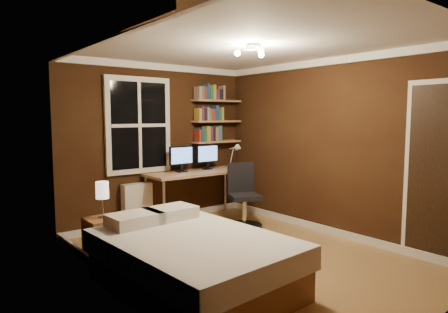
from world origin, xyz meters
TOP-DOWN VIEW (x-y plane):
  - floor at (0.00, 0.00)m, footprint 4.20×4.20m
  - wall_back at (0.00, 2.10)m, footprint 3.20×0.04m
  - wall_left at (-1.60, 0.00)m, footprint 0.04×4.20m
  - wall_right at (1.60, 0.00)m, footprint 0.04×4.20m
  - ceiling at (0.00, 0.00)m, footprint 3.20×4.20m
  - window at (-0.35, 2.06)m, footprint 1.06×0.06m
  - door at (1.59, -1.55)m, footprint 0.03×0.82m
  - ceiling_fixture at (0.00, -0.10)m, footprint 0.44×0.44m
  - bookshelf_lower at (1.08, 1.98)m, footprint 0.92×0.22m
  - books_row_lower at (1.08, 1.98)m, footprint 0.48×0.16m
  - bookshelf_middle at (1.08, 1.98)m, footprint 0.92×0.22m
  - books_row_middle at (1.08, 1.98)m, footprint 0.54×0.16m
  - bookshelf_upper at (1.08, 1.98)m, footprint 0.92×0.22m
  - books_row_upper at (1.08, 1.98)m, footprint 0.54×0.16m
  - bed at (-1.00, -0.34)m, footprint 1.51×2.02m
  - nightstand at (-1.35, 1.03)m, footprint 0.40×0.40m
  - bedside_lamp at (-1.35, 1.03)m, footprint 0.15×0.15m
  - radiator at (-0.45, 1.98)m, footprint 0.45×0.16m
  - desk at (0.52, 1.76)m, footprint 1.70×0.64m
  - monitor_left at (0.27, 1.85)m, footprint 0.43×0.12m
  - monitor_right at (0.78, 1.85)m, footprint 0.43×0.12m
  - desk_lamp at (1.18, 1.63)m, footprint 0.14×0.32m
  - office_chair at (0.84, 1.00)m, footprint 0.58×0.58m

SIDE VIEW (x-z plane):
  - floor at x=0.00m, z-range 0.00..0.00m
  - nightstand at x=-1.35m, z-range 0.00..0.49m
  - bed at x=-1.00m, z-range -0.05..0.61m
  - radiator at x=-0.45m, z-range 0.00..0.68m
  - office_chair at x=0.84m, z-range -0.12..0.86m
  - bedside_lamp at x=-1.35m, z-range 0.49..0.92m
  - desk at x=0.52m, z-range 0.34..1.15m
  - monitor_left at x=0.27m, z-range 0.81..1.22m
  - monitor_right at x=0.78m, z-range 0.81..1.22m
  - door at x=1.59m, z-range 0.00..2.05m
  - desk_lamp at x=1.18m, z-range 0.81..1.25m
  - wall_back at x=0.00m, z-range 0.00..2.50m
  - wall_left at x=-1.60m, z-range 0.00..2.50m
  - wall_right at x=1.60m, z-range 0.00..2.50m
  - bookshelf_lower at x=1.08m, z-range 1.24..1.26m
  - books_row_lower at x=1.08m, z-range 1.26..1.49m
  - window at x=-0.35m, z-range 0.82..2.28m
  - bookshelf_middle at x=1.08m, z-range 1.59..1.61m
  - books_row_middle at x=1.08m, z-range 1.61..1.84m
  - bookshelf_upper at x=1.08m, z-range 1.94..1.96m
  - books_row_upper at x=1.08m, z-range 1.96..2.20m
  - ceiling_fixture at x=0.00m, z-range 2.31..2.49m
  - ceiling at x=0.00m, z-range 2.49..2.51m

